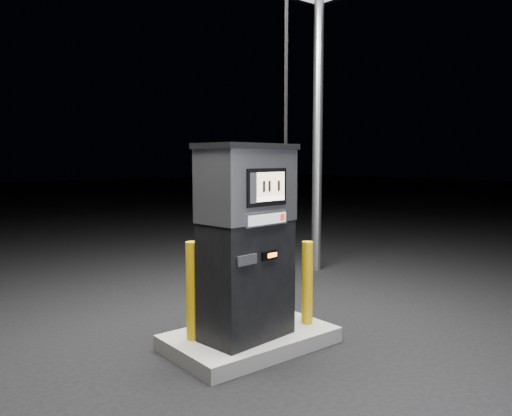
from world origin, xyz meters
TOP-DOWN VIEW (x-y plane):
  - ground at (0.00, 0.00)m, footprint 80.00×80.00m
  - pump_island at (0.00, 0.00)m, footprint 1.60×1.00m
  - fuel_dispenser at (-0.12, -0.10)m, footprint 1.04×0.65m
  - bollard_left at (-0.55, 0.18)m, footprint 0.13×0.13m
  - bollard_right at (0.61, -0.18)m, footprint 0.12×0.12m

SIDE VIEW (x-z plane):
  - ground at x=0.00m, z-range 0.00..0.00m
  - pump_island at x=0.00m, z-range 0.00..0.15m
  - bollard_right at x=0.61m, z-range 0.15..1.01m
  - bollard_left at x=-0.55m, z-range 0.15..1.09m
  - fuel_dispenser at x=-0.12m, z-range -0.82..3.01m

